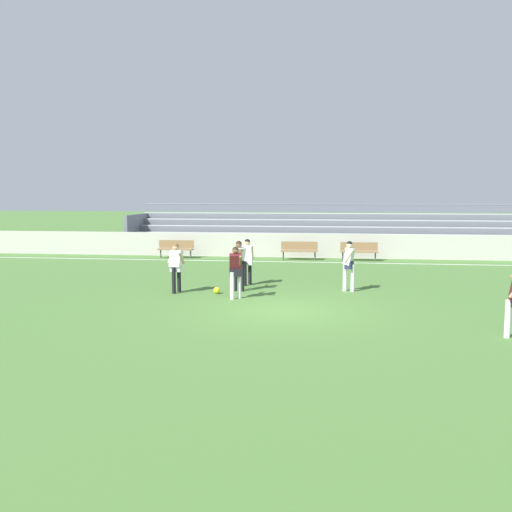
# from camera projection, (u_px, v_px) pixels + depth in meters

# --- Properties ---
(ground_plane) EXTENTS (160.00, 160.00, 0.00)m
(ground_plane) POSITION_uv_depth(u_px,v_px,m) (283.00, 311.00, 15.25)
(ground_plane) COLOR #477033
(field_line_sideline) EXTENTS (44.00, 0.12, 0.01)m
(field_line_sideline) POSITION_uv_depth(u_px,v_px,m) (300.00, 262.00, 25.96)
(field_line_sideline) COLOR white
(field_line_sideline) RESTS_ON ground
(sideline_wall) EXTENTS (48.00, 0.16, 1.23)m
(sideline_wall) POSITION_uv_depth(u_px,v_px,m) (302.00, 246.00, 27.72)
(sideline_wall) COLOR #BCB7AD
(sideline_wall) RESTS_ON ground
(bleacher_stand) EXTENTS (22.71, 4.00, 2.66)m
(bleacher_stand) POSITION_uv_depth(u_px,v_px,m) (333.00, 232.00, 30.05)
(bleacher_stand) COLOR #B2B2B7
(bleacher_stand) RESTS_ON ground
(bench_near_wall_gap) EXTENTS (1.80, 0.40, 0.90)m
(bench_near_wall_gap) POSITION_uv_depth(u_px,v_px,m) (299.00, 249.00, 26.74)
(bench_near_wall_gap) COLOR olive
(bench_near_wall_gap) RESTS_ON ground
(bench_far_left) EXTENTS (1.80, 0.40, 0.90)m
(bench_far_left) POSITION_uv_depth(u_px,v_px,m) (359.00, 250.00, 26.38)
(bench_far_left) COLOR olive
(bench_far_left) RESTS_ON ground
(bench_centre_sideline) EXTENTS (1.80, 0.40, 0.90)m
(bench_centre_sideline) POSITION_uv_depth(u_px,v_px,m) (176.00, 247.00, 27.53)
(bench_centre_sideline) COLOR olive
(bench_centre_sideline) RESTS_ON ground
(player_white_wide_right) EXTENTS (0.49, 0.63, 1.70)m
(player_white_wide_right) POSITION_uv_depth(u_px,v_px,m) (239.00, 261.00, 18.16)
(player_white_wide_right) COLOR black
(player_white_wide_right) RESTS_ON ground
(player_white_on_ball) EXTENTS (0.55, 0.55, 1.64)m
(player_white_on_ball) POSITION_uv_depth(u_px,v_px,m) (176.00, 264.00, 17.87)
(player_white_on_ball) COLOR black
(player_white_on_ball) RESTS_ON ground
(player_white_dropping_back) EXTENTS (0.44, 0.58, 1.69)m
(player_white_dropping_back) POSITION_uv_depth(u_px,v_px,m) (349.00, 261.00, 18.14)
(player_white_dropping_back) COLOR white
(player_white_dropping_back) RESTS_ON ground
(player_white_challenging) EXTENTS (0.47, 0.50, 1.66)m
(player_white_challenging) POSITION_uv_depth(u_px,v_px,m) (247.00, 258.00, 19.38)
(player_white_challenging) COLOR black
(player_white_challenging) RESTS_ON ground
(player_dark_deep_cover) EXTENTS (0.48, 0.64, 1.64)m
(player_dark_deep_cover) POSITION_uv_depth(u_px,v_px,m) (236.00, 268.00, 16.83)
(player_dark_deep_cover) COLOR white
(player_dark_deep_cover) RESTS_ON ground
(soccer_ball) EXTENTS (0.22, 0.22, 0.22)m
(soccer_ball) POSITION_uv_depth(u_px,v_px,m) (217.00, 290.00, 17.80)
(soccer_ball) COLOR yellow
(soccer_ball) RESTS_ON ground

